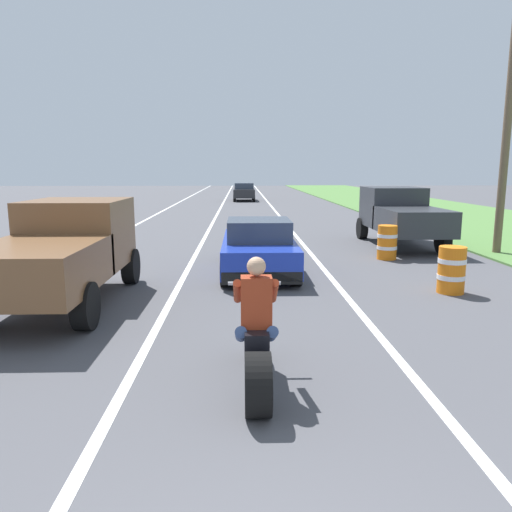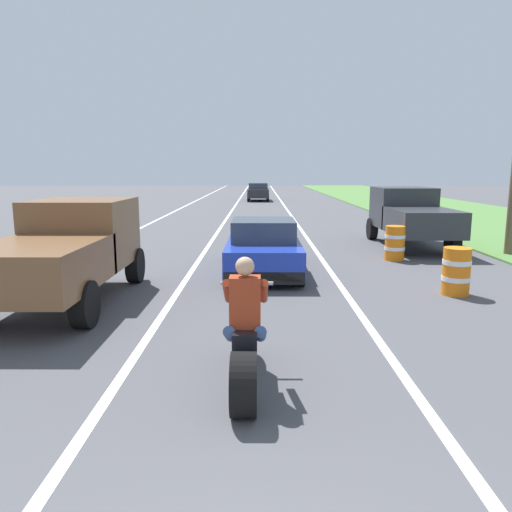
% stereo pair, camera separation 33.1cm
% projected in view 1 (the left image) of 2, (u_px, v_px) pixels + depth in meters
% --- Properties ---
extents(lane_stripe_left_solid, '(0.14, 120.00, 0.01)m').
position_uv_depth(lane_stripe_left_solid, '(127.00, 230.00, 21.41)').
color(lane_stripe_left_solid, white).
rests_on(lane_stripe_left_solid, ground).
extents(lane_stripe_right_solid, '(0.14, 120.00, 0.01)m').
position_uv_depth(lane_stripe_right_solid, '(290.00, 229.00, 21.63)').
color(lane_stripe_right_solid, white).
rests_on(lane_stripe_right_solid, ground).
extents(lane_stripe_centre_dashed, '(0.14, 120.00, 0.01)m').
position_uv_depth(lane_stripe_centre_dashed, '(209.00, 229.00, 21.52)').
color(lane_stripe_centre_dashed, white).
rests_on(lane_stripe_centre_dashed, ground).
extents(motorcycle_with_rider, '(0.70, 2.21, 1.62)m').
position_uv_depth(motorcycle_with_rider, '(256.00, 343.00, 5.73)').
color(motorcycle_with_rider, black).
rests_on(motorcycle_with_rider, ground).
extents(sports_car_blue, '(1.84, 4.30, 1.37)m').
position_uv_depth(sports_car_blue, '(259.00, 248.00, 12.49)').
color(sports_car_blue, '#1E38B2').
rests_on(sports_car_blue, ground).
extents(pickup_truck_left_lane_brown, '(2.02, 4.80, 1.98)m').
position_uv_depth(pickup_truck_left_lane_brown, '(64.00, 248.00, 9.42)').
color(pickup_truck_left_lane_brown, brown).
rests_on(pickup_truck_left_lane_brown, ground).
extents(pickup_truck_right_shoulder_dark_grey, '(2.02, 4.80, 1.98)m').
position_uv_depth(pickup_truck_right_shoulder_dark_grey, '(400.00, 214.00, 16.78)').
color(pickup_truck_right_shoulder_dark_grey, '#2D3035').
rests_on(pickup_truck_right_shoulder_dark_grey, ground).
extents(utility_pole_roadside, '(0.24, 0.24, 8.04)m').
position_uv_depth(utility_pole_roadside, '(508.00, 121.00, 14.55)').
color(utility_pole_roadside, brown).
rests_on(utility_pole_roadside, ground).
extents(construction_barrel_nearest, '(0.58, 0.58, 1.00)m').
position_uv_depth(construction_barrel_nearest, '(452.00, 270.00, 10.37)').
color(construction_barrel_nearest, orange).
rests_on(construction_barrel_nearest, ground).
extents(construction_barrel_mid, '(0.58, 0.58, 1.00)m').
position_uv_depth(construction_barrel_mid, '(387.00, 242.00, 14.29)').
color(construction_barrel_mid, orange).
rests_on(construction_barrel_mid, ground).
extents(distant_car_far_ahead, '(1.80, 4.00, 1.50)m').
position_uv_depth(distant_car_far_ahead, '(244.00, 192.00, 41.33)').
color(distant_car_far_ahead, '#262628').
rests_on(distant_car_far_ahead, ground).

